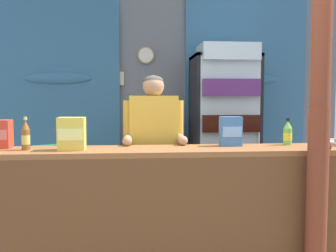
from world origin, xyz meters
The scene contains 12 objects.
ground_plane centered at (0.00, 1.08, 0.00)m, with size 7.01×7.01×0.00m, color gray.
back_wall_curtained centered at (-0.01, 2.74, 1.44)m, with size 5.03×0.22×2.77m.
stall_counter centered at (-0.07, 0.38, 0.60)m, with size 3.33×0.46×1.00m.
timber_post centered at (0.97, 0.15, 1.27)m, with size 0.17×0.15×2.65m.
drink_fridge centered at (0.78, 2.16, 1.11)m, with size 0.79×0.72×2.03m.
bottle_shelf_rack centered at (-0.05, 2.42, 0.60)m, with size 0.48×0.28×1.14m.
plastic_lawn_chair centered at (-1.23, 1.81, 0.49)m, with size 0.58×0.58×0.86m.
shopkeeper centered at (-0.17, 0.92, 1.01)m, with size 0.54×0.42×1.59m.
soda_bottle_lime_soda centered at (0.94, 0.61, 1.09)m, with size 0.07×0.07×0.22m.
soda_bottle_iced_tea centered at (-1.14, 0.49, 1.10)m, with size 0.06×0.06×0.25m.
snack_box_biscuit centered at (0.45, 0.59, 1.12)m, with size 0.17×0.11×0.24m.
snack_box_instant_noodle centered at (-0.80, 0.45, 1.12)m, with size 0.20×0.14×0.25m.
Camera 1 is at (-0.33, -2.35, 1.38)m, focal length 39.56 mm.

